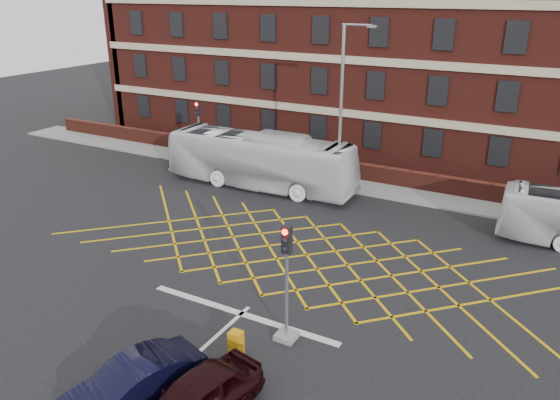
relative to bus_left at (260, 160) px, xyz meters
The scene contains 14 objects.
ground 11.23m from the bus_left, 53.72° to the right, with size 120.00×120.00×0.00m, color black.
victorian_building 15.96m from the bus_left, 62.40° to the left, with size 51.00×12.17×20.40m.
boundary_wall 7.80m from the bus_left, 31.63° to the left, with size 56.00×0.50×1.10m, color #541E16.
far_pavement 7.42m from the bus_left, 24.88° to the left, with size 60.00×3.00×0.12m, color slate.
box_junction_hatching 9.71m from the bus_left, 46.61° to the right, with size 11.50×0.12×0.02m, color #CC990C.
stop_line 14.18m from the bus_left, 62.18° to the right, with size 8.00×0.30×0.02m, color silver.
bus_left is the anchor object (origin of this frame).
car_navy 19.10m from the bus_left, 70.37° to the right, with size 1.51×4.34×1.43m, color black.
car_maroon 19.49m from the bus_left, 64.49° to the right, with size 1.71×4.24×1.44m, color black.
traffic_light_near 15.68m from the bus_left, 55.98° to the right, with size 0.70×0.70×4.27m.
traffic_light_far 6.46m from the bus_left, 160.90° to the left, with size 0.70×0.70×4.27m.
street_lamp 5.34m from the bus_left, ahead, with size 2.25×1.00×9.68m.
direction_signs 6.87m from the bus_left, 163.72° to the left, with size 1.10×0.16×2.20m.
utility_cabinet 16.60m from the bus_left, 62.03° to the right, with size 0.42×0.38×0.92m, color orange.
Camera 1 is at (9.69, -18.09, 11.38)m, focal length 35.00 mm.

